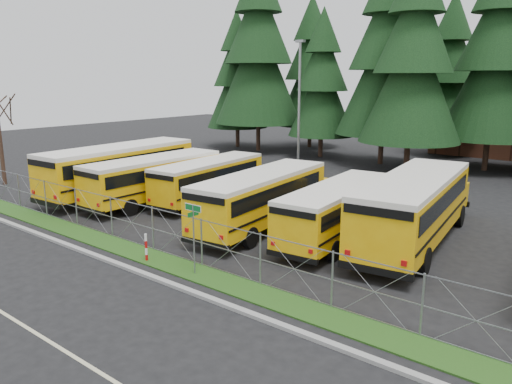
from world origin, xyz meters
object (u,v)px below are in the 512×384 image
Objects in this scene: bus_0 at (125,170)px; striped_bollard at (146,248)px; street_sign at (193,224)px; bus_6 at (416,210)px; bus_5 at (340,212)px; bus_1 at (159,180)px; bus_2 at (212,181)px; bus_4 at (266,200)px; light_standard at (299,104)px.

bus_0 is 10.30× the size of striped_bollard.
bus_6 is at bearing 59.79° from street_sign.
bus_6 is at bearing 21.04° from bus_5.
bus_1 is at bearing -179.02° from bus_6.
bus_2 is 8.19× the size of striped_bollard.
bus_4 is 7.27m from bus_6.
bus_6 is (18.31, 2.27, -0.01)m from bus_0.
bus_5 is 7.76m from street_sign.
bus_1 is 12.01m from street_sign.
bus_1 reaches higher than bus_2.
striped_bollard is (10.56, -6.92, -1.02)m from bus_0.
bus_0 reaches higher than bus_2.
bus_2 is at bearing -86.34° from light_standard.
light_standard is at bearing 125.98° from bus_5.
bus_4 is at bearing -2.70° from bus_0.
street_sign is (7.58, -8.97, 0.75)m from bus_2.
bus_2 is (5.54, 2.33, -0.33)m from bus_0.
bus_2 is 0.90× the size of bus_4.
bus_0 is at bearing -162.40° from bus_2.
street_sign is (9.93, -6.73, 0.64)m from bus_1.
striped_bollard is at bearing -73.81° from light_standard.
bus_0 is 11.39m from bus_4.
striped_bollard is (-2.56, -0.27, -1.43)m from street_sign.
bus_1 is 8.89× the size of striped_bollard.
striped_bollard is 20.95m from light_standard.
striped_bollard is at bearing -174.05° from street_sign.
bus_2 is at bearing 19.66° from bus_0.
street_sign is at bearing 5.95° from striped_bollard.
street_sign is at bearing -54.98° from bus_2.
bus_4 reaches higher than striped_bollard.
bus_0 is 4.40× the size of street_sign.
bus_5 is (15.27, 0.77, -0.31)m from bus_0.
bus_4 is at bearing -26.18° from bus_2.
bus_5 is 3.56× the size of street_sign.
bus_6 is 1.21× the size of light_standard.
bus_5 is (12.08, 0.69, -0.09)m from bus_1.
bus_5 is 16.33m from light_standard.
light_standard reaches higher than bus_5.
bus_0 is 1.14× the size of bus_4.
bus_5 reaches higher than bus_2.
bus_2 is 0.97× the size of light_standard.
bus_2 is (2.34, 2.25, -0.11)m from bus_1.
bus_4 reaches higher than bus_1.
light_standard is (4.88, 12.64, 3.88)m from bus_0.
bus_4 is (11.38, 0.08, -0.19)m from bus_0.
light_standard is at bearing 65.78° from bus_0.
bus_6 is 10.33m from street_sign.
bus_5 is at bearing 58.47° from striped_bollard.
bus_4 is at bearing -169.75° from bus_6.
light_standard is (1.68, 12.56, 4.10)m from bus_1.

